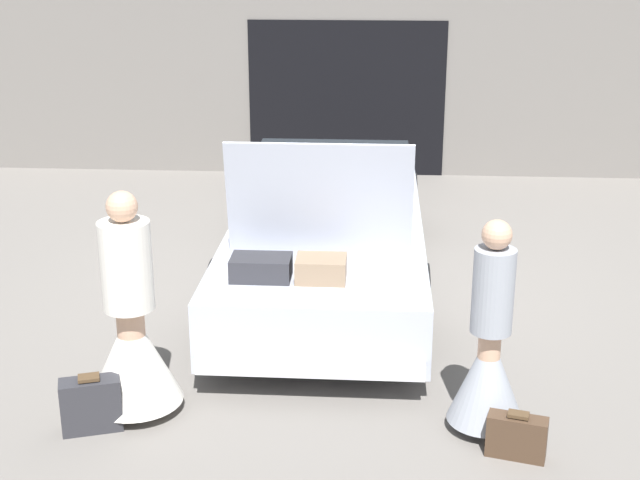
{
  "coord_description": "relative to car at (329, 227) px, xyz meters",
  "views": [
    {
      "loc": [
        0.48,
        -8.42,
        3.32
      ],
      "look_at": [
        0.0,
        -1.36,
        0.89
      ],
      "focal_mm": 50.0,
      "sensor_mm": 36.0,
      "label": 1
    }
  ],
  "objects": [
    {
      "name": "ground_plane",
      "position": [
        0.0,
        -0.02,
        -0.56
      ],
      "size": [
        40.0,
        40.0,
        0.0
      ],
      "primitive_type": "plane",
      "color": "slate"
    },
    {
      "name": "garage_wall_back",
      "position": [
        0.0,
        4.31,
        0.84
      ],
      "size": [
        12.0,
        0.14,
        2.8
      ],
      "color": "slate",
      "rests_on": "ground_plane"
    },
    {
      "name": "car",
      "position": [
        0.0,
        0.0,
        0.0
      ],
      "size": [
        1.84,
        5.02,
        1.76
      ],
      "color": "#B2B7C6",
      "rests_on": "ground_plane"
    },
    {
      "name": "person_left",
      "position": [
        -1.27,
        -2.72,
        0.04
      ],
      "size": [
        0.69,
        0.69,
        1.67
      ],
      "rotation": [
        0.0,
        0.0,
        -1.35
      ],
      "color": "tan",
      "rests_on": "ground_plane"
    },
    {
      "name": "person_right",
      "position": [
        1.27,
        -2.82,
        0.0
      ],
      "size": [
        0.54,
        0.54,
        1.55
      ],
      "rotation": [
        0.0,
        0.0,
        1.48
      ],
      "color": "tan",
      "rests_on": "ground_plane"
    },
    {
      "name": "suitcase_beside_left_person",
      "position": [
        -1.5,
        -3.02,
        -0.36
      ],
      "size": [
        0.45,
        0.3,
        0.42
      ],
      "color": "#2D2D33",
      "rests_on": "ground_plane"
    },
    {
      "name": "suitcase_beside_right_person",
      "position": [
        1.44,
        -3.17,
        -0.4
      ],
      "size": [
        0.42,
        0.24,
        0.33
      ],
      "color": "#473323",
      "rests_on": "ground_plane"
    }
  ]
}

